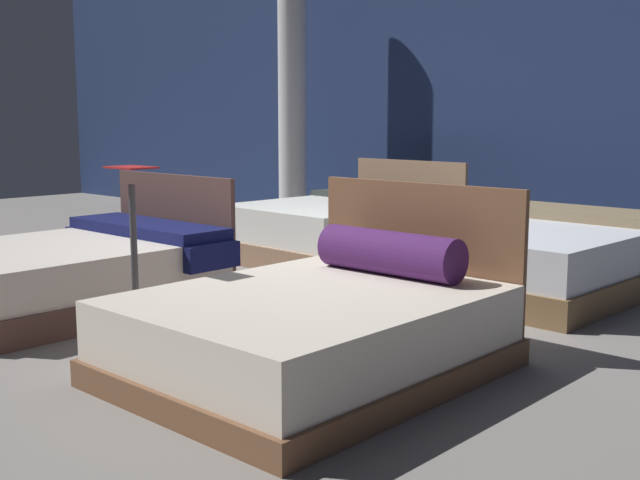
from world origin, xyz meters
TOP-DOWN VIEW (x-y plane):
  - ground_plane at (0.00, 0.00)m, footprint 18.00×18.00m
  - showroom_back_wall at (0.00, 3.47)m, footprint 18.00×0.06m
  - bed_0 at (-1.16, -1.27)m, footprint 1.64×1.93m
  - bed_1 at (1.16, -1.21)m, footprint 1.55×1.95m
  - bed_2 at (-1.07, 1.63)m, footprint 1.65×2.16m
  - bed_3 at (1.10, 1.53)m, footprint 1.64×2.17m
  - price_sign at (0.00, -1.57)m, footprint 0.28×0.24m
  - support_pillar at (-2.86, 2.70)m, footprint 0.34×0.34m

SIDE VIEW (x-z plane):
  - ground_plane at x=0.00m, z-range -0.02..0.00m
  - bed_1 at x=1.16m, z-range -0.24..0.73m
  - bed_0 at x=-1.16m, z-range -0.21..0.70m
  - bed_3 at x=1.10m, z-range -0.03..0.56m
  - bed_2 at x=-1.07m, z-range -0.17..0.74m
  - price_sign at x=0.00m, z-range -0.12..0.95m
  - showroom_back_wall at x=0.00m, z-range 0.00..3.50m
  - support_pillar at x=-2.86m, z-range 0.00..3.50m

